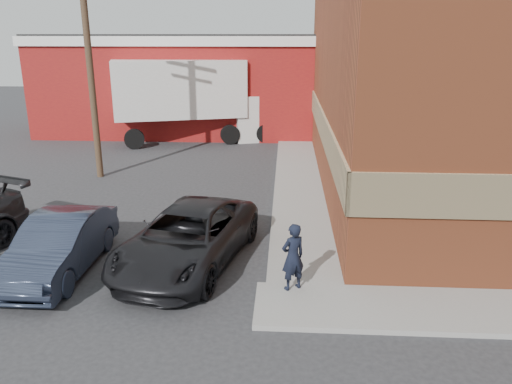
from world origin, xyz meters
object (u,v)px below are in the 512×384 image
(warehouse, at_px, (186,83))
(sedan, at_px, (60,245))
(man, at_px, (293,257))
(box_truck, at_px, (195,95))
(suv_a, at_px, (188,237))
(utility_pole, at_px, (89,57))

(warehouse, bearing_deg, sedan, -88.08)
(man, xyz_separation_m, box_truck, (-5.05, 16.50, 1.60))
(warehouse, xyz_separation_m, suv_a, (3.68, -18.89, -2.09))
(utility_pole, bearing_deg, warehouse, 82.23)
(box_truck, bearing_deg, sedan, -109.21)
(box_truck, bearing_deg, man, -90.02)
(man, relative_size, box_truck, 0.17)
(man, distance_m, sedan, 5.70)
(warehouse, distance_m, sedan, 19.62)
(warehouse, distance_m, suv_a, 19.36)
(utility_pole, distance_m, suv_a, 10.26)
(man, distance_m, box_truck, 17.33)
(utility_pole, relative_size, man, 5.78)
(utility_pole, bearing_deg, box_truck, 69.24)
(man, bearing_deg, box_truck, -103.85)
(sedan, xyz_separation_m, suv_a, (3.03, 0.61, 0.02))
(warehouse, xyz_separation_m, utility_pole, (-1.50, -11.00, 1.93))
(man, height_order, suv_a, man)
(utility_pole, distance_m, box_truck, 8.07)
(warehouse, xyz_separation_m, man, (6.30, -20.25, -1.91))
(warehouse, relative_size, sedan, 3.82)
(utility_pole, relative_size, suv_a, 1.72)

